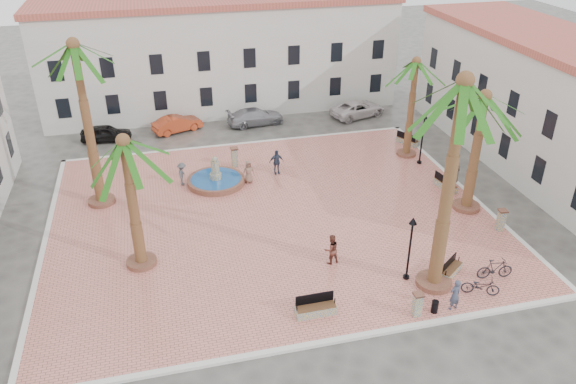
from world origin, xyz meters
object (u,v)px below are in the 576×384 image
Objects in this scene: palm_e at (483,111)px; pedestrian_fountain_b at (276,162)px; palm_sw at (125,157)px; bench_ne at (407,141)px; lamppost_e at (423,130)px; litter_bin at (435,307)px; pedestrian_north at (182,174)px; palm_ne at (415,72)px; palm_s at (461,105)px; bollard_n at (235,157)px; bollard_se at (417,304)px; lamppost_s at (411,238)px; palm_nw at (76,62)px; cyclist_a at (455,295)px; car_black at (106,133)px; bicycle_b at (495,269)px; bench_e at (445,185)px; bicycle_a at (481,286)px; bench_s at (316,309)px; bench_se at (451,270)px; pedestrian_fountain_a at (249,172)px; cyclist_b at (331,249)px; fountain at (216,180)px; bollard_e at (501,220)px; car_white at (358,109)px; car_silver at (255,117)px.

pedestrian_fountain_b is at bearing 144.23° from palm_e.
bench_ne is at bearing 28.52° from palm_sw.
bench_ne is at bearing 80.39° from lamppost_e.
litter_bin is at bearing -28.68° from palm_sw.
palm_ne is at bearing -76.10° from pedestrian_north.
bollard_n is at bearing 115.56° from palm_s.
palm_s is 15.64m from lamppost_e.
bollard_se is at bearing -83.57° from pedestrian_fountain_b.
lamppost_e reaches higher than lamppost_s.
palm_nw is 23.38m from cyclist_a.
litter_bin is 29.20m from car_black.
litter_bin is 16.24m from pedestrian_fountain_b.
bicycle_b is 20.14m from pedestrian_north.
car_black is at bearing 120.55° from bollard_se.
pedestrian_fountain_b reaches higher than bench_e.
bicycle_a is at bearing 132.84° from bicycle_b.
palm_s is 19.76m from pedestrian_north.
palm_ne reaches higher than bench_s.
bicycle_b is (3.17, 1.64, -0.27)m from cyclist_a.
palm_s reaches higher than bicycle_b.
cyclist_a is (1.14, -2.70, -1.62)m from lamppost_s.
palm_nw is 23.10m from bench_se.
pedestrian_north is at bearing 64.33° from bench_e.
lamppost_e reaches higher than pedestrian_fountain_a.
palm_sw reaches higher than lamppost_s.
cyclist_b is at bearing 146.10° from palm_s.
pedestrian_fountain_a is at bearing -10.16° from fountain.
bollard_n is at bearing 83.45° from bench_se.
bollard_e is at bearing -16.30° from bicycle_a.
palm_s reaches higher than cyclist_a.
cyclist_a is (-5.41, -8.32, -5.54)m from palm_e.
cyclist_b reaches higher than car_white.
bicycle_a is at bearing -127.59° from pedestrian_north.
cyclist_b is at bearing 61.96° from bench_s.
bollard_e is (0.58, -9.28, -1.86)m from lamppost_e.
lamppost_s is at bearing -19.16° from palm_sw.
cyclist_b is at bearing -160.85° from palm_e.
cyclist_a is at bearing -59.11° from fountain.
palm_ne is 10.35m from car_white.
bench_ne is 0.39× the size of car_silver.
palm_e is 4.09× the size of bicycle_b.
bench_se is at bearing -146.77° from bollard_e.
palm_ne is at bearing 52.48° from bench_s.
bench_e is at bearing 39.17° from bench_s.
palm_ne is at bearing 167.49° from car_white.
palm_nw reaches higher than lamppost_e.
palm_sw reaches higher than bench_ne.
palm_s reaches higher than lamppost_s.
palm_e is 12.14× the size of litter_bin.
palm_nw is at bearing -52.34° from cyclist_a.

